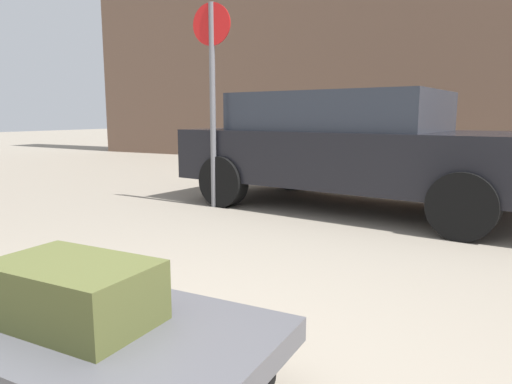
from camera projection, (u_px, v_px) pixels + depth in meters
name	position (u px, v px, depth m)	size (l,w,h in m)	color
luggage_cart	(113.00, 343.00, 1.81)	(1.26, 0.85, 0.34)	#4C4C51
suitcase_olive_rear_left	(74.00, 292.00, 1.83)	(0.64, 0.40, 0.24)	#4C5128
parked_car	(352.00, 147.00, 5.78)	(4.50, 2.37, 1.42)	black
no_parking_sign	(212.00, 84.00, 5.70)	(0.50, 0.07, 2.47)	slate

